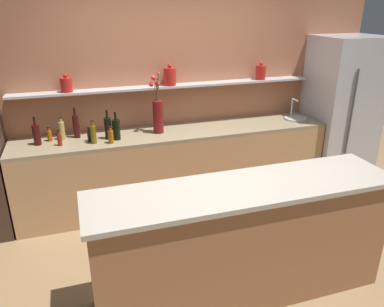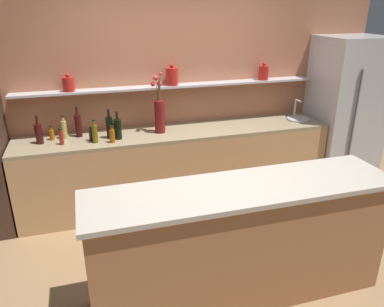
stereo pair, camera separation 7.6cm
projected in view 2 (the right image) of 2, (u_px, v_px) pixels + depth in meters
ground_plane at (218, 259)px, 3.64m from camera, size 12.00×12.00×0.00m
back_wall_unit at (175, 92)px, 4.57m from camera, size 5.20×0.28×2.60m
back_counter_unit at (178, 167)px, 4.55m from camera, size 3.68×0.62×0.92m
island_counter at (240, 243)px, 3.03m from camera, size 2.45×0.61×1.02m
refrigerator at (345, 113)px, 4.93m from camera, size 0.82×0.73×1.94m
flower_vase at (159, 112)px, 4.26m from camera, size 0.15×0.14×0.69m
sink_fixture at (298, 118)px, 4.80m from camera, size 0.29×0.29×0.25m
bottle_sauce_0 at (112, 136)px, 4.00m from camera, size 0.06×0.06×0.19m
bottle_sauce_1 at (52, 134)px, 4.08m from camera, size 0.05×0.05×0.16m
bottle_wine_2 at (110, 127)px, 4.11m from camera, size 0.08×0.08×0.33m
bottle_spirit_3 at (64, 129)px, 4.10m from camera, size 0.06×0.06×0.26m
bottle_wine_4 at (39, 133)px, 3.96m from camera, size 0.08×0.08×0.31m
bottle_oil_5 at (95, 133)px, 3.99m from camera, size 0.06×0.06×0.26m
bottle_sauce_6 at (91, 135)px, 4.06m from camera, size 0.05×0.05×0.16m
bottle_sauce_7 at (61, 138)px, 3.94m from camera, size 0.05×0.05×0.18m
bottle_wine_8 at (118, 129)px, 4.09m from camera, size 0.08×0.08×0.32m
bottle_wine_9 at (78, 125)px, 4.15m from camera, size 0.07×0.07×0.35m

